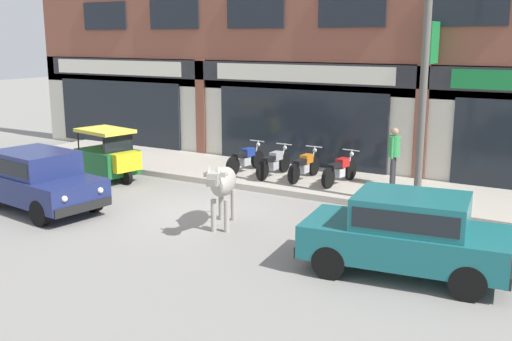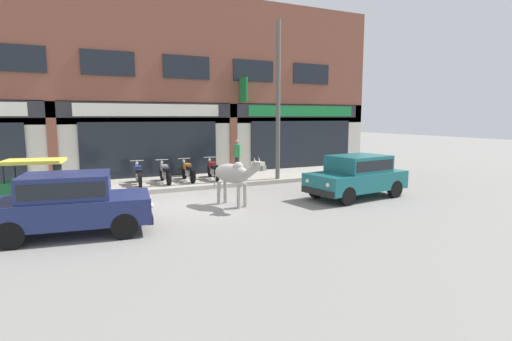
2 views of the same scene
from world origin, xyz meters
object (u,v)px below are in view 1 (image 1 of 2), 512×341
(auto_rickshaw, at_px, (109,158))
(pedestrian, at_px, (394,150))
(motorcycle_3, at_px, (340,170))
(motorcycle_0, at_px, (246,159))
(car_1, at_px, (37,177))
(utility_pole, at_px, (424,70))
(cow, at_px, (223,183))
(car_0, at_px, (407,231))
(motorcycle_1, at_px, (274,163))
(motorcycle_2, at_px, (304,166))

(auto_rickshaw, bearing_deg, pedestrian, 21.27)
(auto_rickshaw, bearing_deg, motorcycle_3, 21.17)
(auto_rickshaw, relative_size, motorcycle_0, 1.16)
(car_1, xyz_separation_m, utility_pole, (8.01, 4.50, 2.59))
(cow, bearing_deg, car_1, -165.84)
(car_0, bearing_deg, car_1, -176.48)
(pedestrian, bearing_deg, car_0, -69.67)
(motorcycle_1, xyz_separation_m, utility_pole, (4.52, -1.03, 2.85))
(pedestrian, xyz_separation_m, utility_pole, (1.14, -1.66, 2.25))
(cow, xyz_separation_m, pedestrian, (2.23, 4.99, 0.15))
(cow, xyz_separation_m, car_0, (4.31, -0.62, -0.19))
(motorcycle_0, bearing_deg, utility_pole, -11.32)
(car_1, xyz_separation_m, pedestrian, (6.86, 6.16, 0.34))
(auto_rickshaw, xyz_separation_m, motorcycle_0, (3.24, 2.42, -0.11))
(car_0, bearing_deg, pedestrian, 110.33)
(car_1, bearing_deg, motorcycle_3, 45.50)
(pedestrian, bearing_deg, motorcycle_2, -167.01)
(cow, bearing_deg, motorcycle_1, 104.68)
(cow, relative_size, auto_rickshaw, 0.96)
(motorcycle_2, height_order, utility_pole, utility_pole)
(motorcycle_0, height_order, motorcycle_2, same)
(motorcycle_1, distance_m, motorcycle_3, 2.04)
(cow, bearing_deg, utility_pole, 44.67)
(car_0, bearing_deg, motorcycle_3, 123.89)
(cow, relative_size, car_1, 0.54)
(auto_rickshaw, distance_m, motorcycle_1, 4.86)
(motorcycle_1, height_order, utility_pole, utility_pole)
(motorcycle_0, relative_size, motorcycle_1, 1.00)
(motorcycle_1, xyz_separation_m, motorcycle_3, (2.04, 0.10, 0.00))
(cow, relative_size, motorcycle_3, 1.11)
(car_1, xyz_separation_m, auto_rickshaw, (-0.76, 3.19, -0.15))
(car_0, distance_m, motorcycle_2, 6.76)
(cow, distance_m, car_0, 4.35)
(cow, xyz_separation_m, motorcycle_3, (0.90, 4.46, -0.45))
(car_0, distance_m, pedestrian, 5.99)
(auto_rickshaw, relative_size, utility_pole, 0.33)
(motorcycle_1, bearing_deg, motorcycle_0, 175.52)
(motorcycle_3, bearing_deg, car_1, -134.50)
(cow, xyz_separation_m, motorcycle_2, (-0.19, 4.43, -0.45))
(cow, relative_size, motorcycle_1, 1.11)
(car_1, height_order, motorcycle_1, car_1)
(car_0, bearing_deg, motorcycle_1, 137.58)
(motorcycle_3, bearing_deg, pedestrian, 21.77)
(car_1, distance_m, motorcycle_0, 6.14)
(car_0, distance_m, utility_pole, 4.81)
(motorcycle_1, bearing_deg, car_0, -42.42)
(car_1, bearing_deg, motorcycle_2, 51.55)
(car_1, relative_size, utility_pole, 0.58)
(cow, height_order, motorcycle_3, cow)
(car_0, xyz_separation_m, motorcycle_0, (-6.46, 5.06, -0.26))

